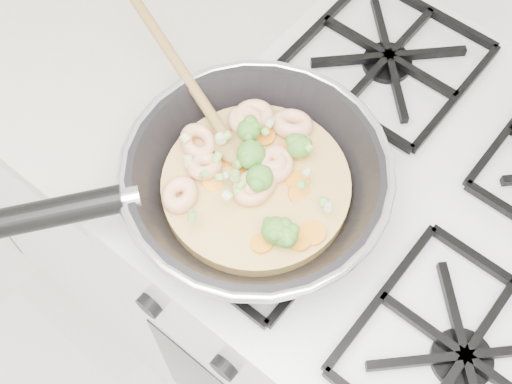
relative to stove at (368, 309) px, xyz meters
The scene contains 3 objects.
stove is the anchor object (origin of this frame).
counter_left 0.80m from the stove, behind, with size 1.00×0.60×0.90m.
skillet 0.54m from the stove, 138.08° to the right, with size 0.45×0.44×0.10m.
Camera 1 is at (0.10, 1.25, 1.65)m, focal length 47.12 mm.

